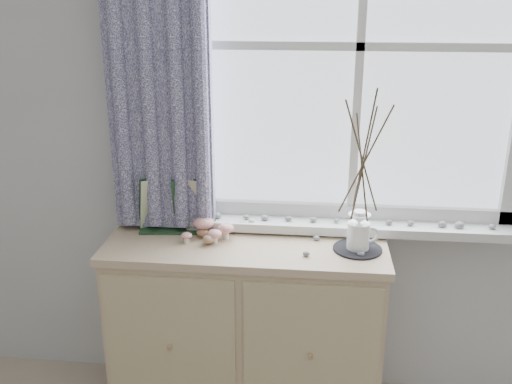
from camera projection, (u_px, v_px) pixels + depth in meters
room_shell at (203, 190)px, 0.62m from camera, size 4.04×4.04×2.62m
sideboard at (246, 329)px, 2.56m from camera, size 1.20×0.45×0.85m
botanical_book at (174, 206)px, 2.48m from camera, size 0.39×0.17×0.26m
toadstool_cluster at (210, 228)px, 2.46m from camera, size 0.22×0.15×0.09m
wooden_eggs at (205, 236)px, 2.44m from camera, size 0.09×0.11×0.06m
songbird_figurine at (243, 226)px, 2.53m from camera, size 0.13×0.07×0.06m
crocheted_doily at (357, 249)px, 2.36m from camera, size 0.20×0.20×0.01m
twig_pitcher at (363, 157)px, 2.23m from camera, size 0.30×0.30×0.70m
sideboard_pebbles at (318, 244)px, 2.39m from camera, size 0.33×0.23×0.02m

